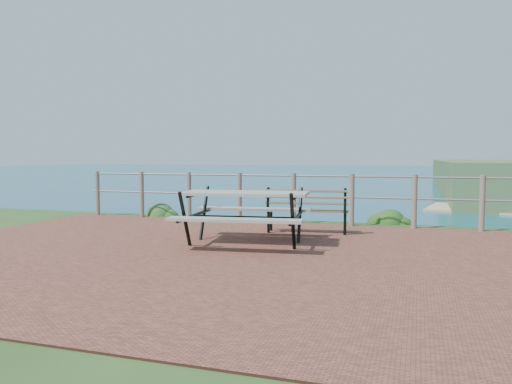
% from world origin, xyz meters
% --- Properties ---
extents(ground, '(10.00, 7.00, 0.12)m').
position_xyz_m(ground, '(0.00, 0.00, 0.00)').
color(ground, brown).
rests_on(ground, ground).
extents(ocean, '(1200.00, 1200.00, 0.00)m').
position_xyz_m(ocean, '(0.00, 200.00, 0.00)').
color(ocean, '#146E7A').
rests_on(ocean, ground).
extents(safety_railing, '(9.40, 0.10, 1.00)m').
position_xyz_m(safety_railing, '(0.00, 3.35, 0.57)').
color(safety_railing, '#6B5B4C').
rests_on(safety_railing, ground).
extents(picnic_table, '(1.97, 1.63, 0.80)m').
position_xyz_m(picnic_table, '(-0.12, 0.77, 0.51)').
color(picnic_table, gray).
rests_on(picnic_table, ground).
extents(park_bench, '(1.45, 0.53, 0.80)m').
position_xyz_m(park_bench, '(0.52, 2.21, 0.53)').
color(park_bench, brown).
rests_on(park_bench, ground).
extents(shrub_lip_west, '(0.70, 0.70, 0.42)m').
position_xyz_m(shrub_lip_west, '(-3.21, 3.78, 0.00)').
color(shrub_lip_west, '#1E501E').
rests_on(shrub_lip_west, ground).
extents(shrub_lip_east, '(0.75, 0.75, 0.48)m').
position_xyz_m(shrub_lip_east, '(1.83, 4.22, 0.00)').
color(shrub_lip_east, '#184314').
rests_on(shrub_lip_east, ground).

